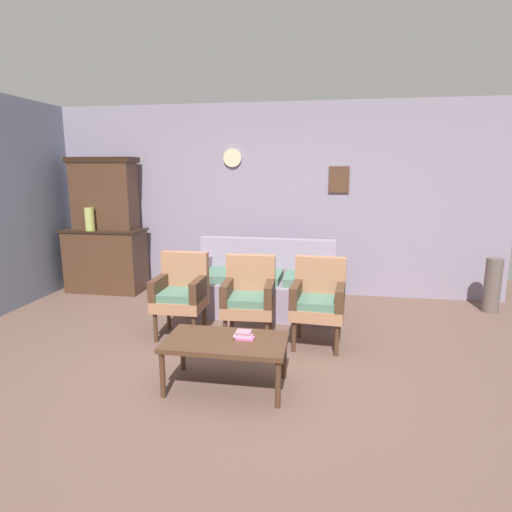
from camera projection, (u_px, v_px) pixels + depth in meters
name	position (u px, v px, depth m)	size (l,w,h in m)	color
ground_plane	(237.00, 372.00, 3.81)	(7.68, 7.68, 0.00)	brown
wall_back_with_decor	(274.00, 200.00, 6.08)	(6.40, 0.09, 2.70)	gray
side_cabinet	(106.00, 260.00, 6.29)	(1.16, 0.55, 0.93)	#472D1E
cabinet_upper_hutch	(104.00, 193.00, 6.17)	(0.99, 0.38, 1.03)	#472D1E
vase_on_cabinet	(90.00, 219.00, 6.01)	(0.13, 0.13, 0.33)	#A5B059
floral_couch	(264.00, 286.00, 5.39)	(1.80, 0.84, 0.90)	gray
armchair_row_middle	(181.00, 291.00, 4.57)	(0.52, 0.49, 0.90)	#9E6B4C
armchair_near_cabinet	(249.00, 295.00, 4.40)	(0.55, 0.52, 0.90)	#9E6B4C
armchair_by_doorway	(318.00, 298.00, 4.31)	(0.56, 0.53, 0.90)	#9E6B4C
coffee_table	(226.00, 345.00, 3.47)	(1.00, 0.56, 0.42)	#472D1E
book_stack_on_table	(244.00, 335.00, 3.48)	(0.17, 0.11, 0.06)	#D9609A
floor_vase_by_wall	(492.00, 285.00, 5.35)	(0.20, 0.20, 0.70)	#5B4E48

